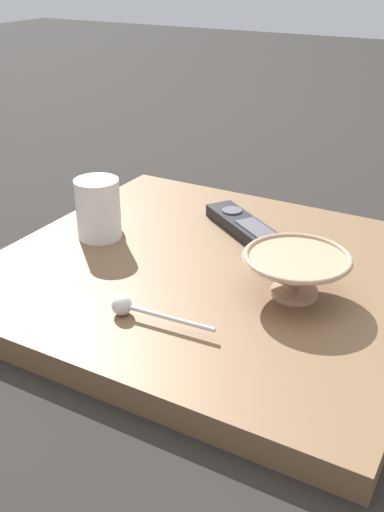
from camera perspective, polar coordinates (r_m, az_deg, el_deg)
ground_plane at (r=0.91m, az=1.86°, el=-2.93°), size 6.00×6.00×0.00m
table at (r=0.90m, az=1.87°, el=-1.91°), size 0.58×0.63×0.04m
cereal_bowl at (r=0.81m, az=9.87°, el=-1.51°), size 0.15×0.15×0.06m
coffee_mug at (r=0.98m, az=-8.74°, el=4.59°), size 0.10×0.07×0.10m
teaspoon at (r=0.77m, az=-5.87°, el=-4.89°), size 0.03×0.14×0.03m
tv_remote_near at (r=0.99m, az=5.36°, el=2.62°), size 0.15×0.19×0.02m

